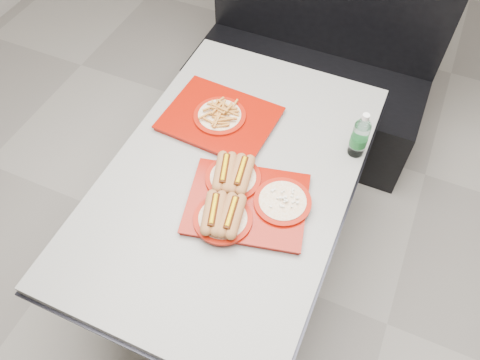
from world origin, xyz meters
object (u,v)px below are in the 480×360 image
at_px(diner_table, 231,198).
at_px(tray_far, 220,117).
at_px(tray_near, 242,199).
at_px(booth_bench, 310,70).
at_px(water_bottle, 360,137).

relative_size(diner_table, tray_far, 3.07).
height_order(diner_table, tray_near, tray_near).
bearing_deg(tray_near, booth_bench, 94.65).
relative_size(booth_bench, tray_near, 2.75).
distance_m(booth_bench, tray_far, 0.95).
bearing_deg(tray_near, diner_table, 132.72).
relative_size(booth_bench, tray_far, 2.91).
distance_m(diner_table, booth_bench, 1.11).
bearing_deg(diner_table, tray_far, 122.83).
distance_m(diner_table, tray_near, 0.25).
bearing_deg(tray_near, tray_far, 126.17).
bearing_deg(booth_bench, tray_far, -100.07).
height_order(diner_table, tray_far, tray_far).
height_order(tray_far, water_bottle, water_bottle).
height_order(tray_near, water_bottle, water_bottle).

